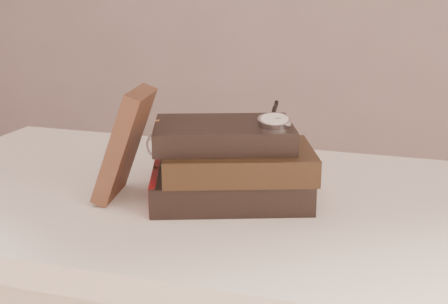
% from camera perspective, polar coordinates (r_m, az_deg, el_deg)
% --- Properties ---
extents(table, '(1.00, 0.60, 0.75)m').
position_cam_1_polar(table, '(1.04, -3.52, -8.24)').
color(table, white).
rests_on(table, ground).
extents(book_stack, '(0.28, 0.23, 0.12)m').
position_cam_1_polar(book_stack, '(0.95, 0.66, -1.19)').
color(book_stack, black).
rests_on(book_stack, table).
extents(journal, '(0.10, 0.12, 0.17)m').
position_cam_1_polar(journal, '(0.96, -9.08, 0.74)').
color(journal, '#3A2016').
rests_on(journal, table).
extents(pocket_watch, '(0.06, 0.16, 0.02)m').
position_cam_1_polar(pocket_watch, '(0.93, 4.64, 2.97)').
color(pocket_watch, silver).
rests_on(pocket_watch, book_stack).
extents(eyeglasses, '(0.13, 0.14, 0.05)m').
position_cam_1_polar(eyeglasses, '(1.02, -4.37, 0.73)').
color(eyeglasses, silver).
rests_on(eyeglasses, book_stack).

